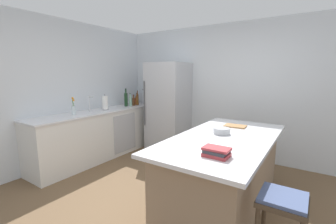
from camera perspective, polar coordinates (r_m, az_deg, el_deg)
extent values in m
plane|color=brown|center=(3.05, 0.18, -22.89)|extent=(7.20, 7.20, 0.00)
cube|color=silver|center=(4.63, 15.82, 5.06)|extent=(6.00, 0.10, 2.60)
cube|color=silver|center=(4.44, -27.30, 4.17)|extent=(0.10, 6.00, 2.60)
cube|color=silver|center=(4.69, -16.55, -5.44)|extent=(0.62, 2.75, 0.91)
cube|color=silver|center=(4.59, -16.83, 0.22)|extent=(0.65, 2.78, 0.03)
cube|color=#B2B5BA|center=(4.69, -10.85, -5.21)|extent=(0.01, 0.60, 0.76)
cube|color=#8E755B|center=(2.94, 13.81, -15.00)|extent=(0.89, 1.91, 0.86)
cube|color=silver|center=(2.78, 14.18, -6.53)|extent=(1.05, 2.11, 0.04)
cube|color=#B7BABF|center=(4.85, 0.06, 1.28)|extent=(0.79, 0.71, 1.87)
cylinder|color=#4C4C51|center=(4.75, -6.03, 2.19)|extent=(0.02, 0.02, 0.94)
cylinder|color=#473828|center=(2.42, 23.05, -24.37)|extent=(0.04, 0.04, 0.63)
cube|color=#473828|center=(2.11, 27.10, -19.52)|extent=(0.36, 0.36, 0.04)
cube|color=#47567F|center=(2.09, 27.18, -18.68)|extent=(0.34, 0.34, 0.03)
cylinder|color=silver|center=(4.52, -19.17, 0.27)|extent=(0.05, 0.05, 0.02)
cylinder|color=silver|center=(4.50, -19.28, 2.16)|extent=(0.02, 0.02, 0.28)
cylinder|color=silver|center=(4.44, -18.89, 3.64)|extent=(0.14, 0.02, 0.02)
cylinder|color=silver|center=(4.23, -22.81, 0.38)|extent=(0.07, 0.07, 0.16)
cylinder|color=#4C7F3D|center=(4.23, -22.95, 1.69)|extent=(0.01, 0.03, 0.22)
sphere|color=orange|center=(4.22, -23.04, 3.20)|extent=(0.04, 0.04, 0.04)
cylinder|color=#4C7F3D|center=(4.22, -22.96, 1.71)|extent=(0.01, 0.02, 0.23)
sphere|color=orange|center=(4.20, -23.06, 3.26)|extent=(0.04, 0.04, 0.04)
cylinder|color=#4C7F3D|center=(4.21, -22.76, 1.47)|extent=(0.01, 0.04, 0.19)
sphere|color=orange|center=(4.20, -22.85, 2.78)|extent=(0.04, 0.04, 0.04)
cylinder|color=gray|center=(4.63, -15.60, 0.62)|extent=(0.14, 0.14, 0.01)
cylinder|color=white|center=(4.61, -15.68, 2.29)|extent=(0.11, 0.11, 0.26)
cylinder|color=gray|center=(4.60, -15.76, 4.14)|extent=(0.02, 0.02, 0.04)
cylinder|color=silver|center=(5.46, -6.39, 3.41)|extent=(0.07, 0.07, 0.23)
cylinder|color=silver|center=(5.45, -6.42, 5.11)|extent=(0.03, 0.03, 0.09)
cylinder|color=black|center=(5.44, -6.43, 5.66)|extent=(0.03, 0.03, 0.01)
cylinder|color=#994C23|center=(5.45, -7.73, 3.35)|extent=(0.05, 0.05, 0.23)
cylinder|color=#994C23|center=(5.43, -7.77, 4.92)|extent=(0.02, 0.02, 0.07)
cylinder|color=black|center=(5.43, -7.78, 5.35)|extent=(0.02, 0.02, 0.01)
cylinder|color=red|center=(5.35, -8.08, 2.80)|extent=(0.05, 0.05, 0.15)
cylinder|color=red|center=(5.33, -8.10, 3.83)|extent=(0.02, 0.02, 0.04)
cylinder|color=black|center=(5.33, -8.11, 4.12)|extent=(0.02, 0.02, 0.01)
cylinder|color=brown|center=(5.20, -7.86, 2.92)|extent=(0.07, 0.07, 0.21)
cylinder|color=brown|center=(5.19, -7.89, 4.37)|extent=(0.03, 0.03, 0.06)
cylinder|color=black|center=(5.19, -7.90, 4.76)|extent=(0.03, 0.03, 0.01)
cylinder|color=#5B3319|center=(5.13, -8.72, 2.61)|extent=(0.07, 0.07, 0.17)
cylinder|color=#5B3319|center=(5.12, -8.75, 3.90)|extent=(0.03, 0.03, 0.06)
cylinder|color=black|center=(5.11, -8.76, 4.30)|extent=(0.03, 0.03, 0.01)
cylinder|color=#8CB79E|center=(5.06, -9.53, 2.68)|extent=(0.07, 0.07, 0.20)
cylinder|color=#8CB79E|center=(5.05, -9.58, 4.22)|extent=(0.03, 0.03, 0.07)
cylinder|color=black|center=(5.05, -9.59, 4.69)|extent=(0.03, 0.03, 0.01)
cylinder|color=#19381E|center=(5.02, -10.61, 3.08)|extent=(0.08, 0.08, 0.29)
cylinder|color=#19381E|center=(5.00, -10.68, 5.24)|extent=(0.03, 0.03, 0.09)
cylinder|color=black|center=(5.00, -10.70, 5.82)|extent=(0.03, 0.03, 0.01)
cube|color=#A83338|center=(2.12, 12.17, -10.52)|extent=(0.22, 0.18, 0.03)
cube|color=#2D2D33|center=(2.11, 12.20, -9.74)|extent=(0.21, 0.18, 0.03)
cube|color=#A83338|center=(2.11, 12.23, -9.08)|extent=(0.24, 0.16, 0.02)
cylinder|color=#B2B5BA|center=(2.90, 13.49, -4.68)|extent=(0.21, 0.21, 0.07)
cube|color=#9E7042|center=(3.34, 16.67, -3.41)|extent=(0.30, 0.22, 0.02)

